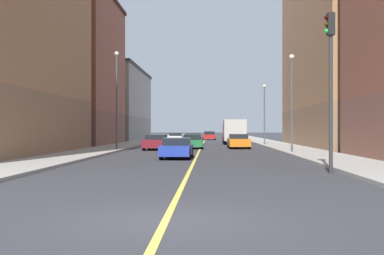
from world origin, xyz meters
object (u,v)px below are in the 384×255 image
Objects in this scene: building_left_mid at (360,26)px; car_maroon at (156,142)px; car_red at (210,136)px; street_lamp_left_far at (264,107)px; car_blue at (177,148)px; traffic_light_left_near at (330,70)px; car_green at (193,142)px; building_right_midblock at (61,70)px; car_teal at (194,139)px; building_right_distant at (105,105)px; street_lamp_right_near at (117,91)px; car_orange at (238,141)px; box_truck at (234,131)px; street_lamp_left_near at (292,93)px; car_white at (176,138)px.

building_left_mid is 23.13m from car_maroon.
car_maroon is at bearing -97.13° from car_red.
car_blue is (-7.92, -23.25, -3.48)m from street_lamp_left_far.
building_left_mid is at bearing 47.66° from car_blue.
traffic_light_left_near reaches higher than car_green.
building_right_midblock is 16.42m from car_teal.
building_right_distant is 17.12m from car_red.
street_lamp_right_near reaches higher than car_teal.
car_maroon is (3.06, 1.73, -4.28)m from street_lamp_right_near.
car_orange is 1.02× the size of car_red.
street_lamp_left_far is (1.02, 32.68, -0.07)m from traffic_light_left_near.
car_orange is 15.55m from car_blue.
street_lamp_right_near is 1.83× the size of car_teal.
street_lamp_right_near is 1.16× the size of box_truck.
building_left_mid reaches higher than street_lamp_left_near.
street_lamp_left_far is 5.20m from box_truck.
traffic_light_left_near is at bearing -77.54° from car_white.
box_truck reaches higher than car_blue.
building_left_mid is at bearing 19.03° from car_maroon.
car_green is 18.90m from car_white.
car_teal is 0.96× the size of car_orange.
street_lamp_left_near is at bearing 86.18° from traffic_light_left_near.
car_orange is at bearing -22.92° from building_right_midblock.
building_right_distant is (0.00, 22.01, -2.66)m from building_right_midblock.
building_left_mid is 5.37× the size of car_orange.
car_green is at bearing -92.56° from car_red.
car_teal reaches higher than car_blue.
street_lamp_left_far reaches higher than car_white.
street_lamp_left_near is 1.54× the size of car_orange.
building_right_distant is at bearing 136.08° from box_truck.
street_lamp_left_near is at bearing -90.00° from street_lamp_left_far.
car_green is 3.95m from car_maroon.
car_teal is (-16.44, 6.63, -11.14)m from building_left_mid.
street_lamp_left_near is 1.61× the size of car_teal.
car_white is (-2.60, 8.01, -0.01)m from car_teal.
building_right_distant is 3.66× the size of street_lamp_left_far.
car_maroon is at bearing -160.97° from building_left_mid.
car_green reaches higher than car_teal.
street_lamp_left_far is 14.55m from car_white.
traffic_light_left_near is at bearing -56.70° from building_right_midblock.
car_teal is at bearing 112.17° from street_lamp_left_near.
car_red is 1.10× the size of car_white.
car_red reaches higher than car_blue.
car_red is 0.65× the size of box_truck.
building_right_distant is 3.63× the size of traffic_light_left_near.
building_right_midblock is at bearing 123.30° from traffic_light_left_near.
traffic_light_left_near is 24.65m from car_orange.
street_lamp_left_near is at bearing 36.16° from car_blue.
building_left_mid is 34.51m from car_red.
street_lamp_right_near reaches higher than car_green.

